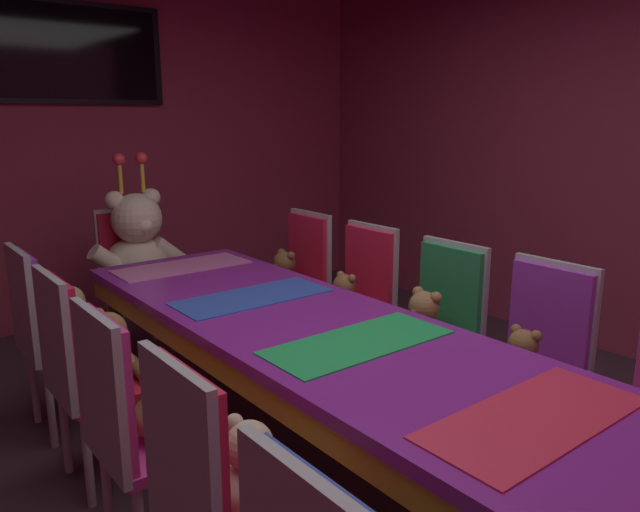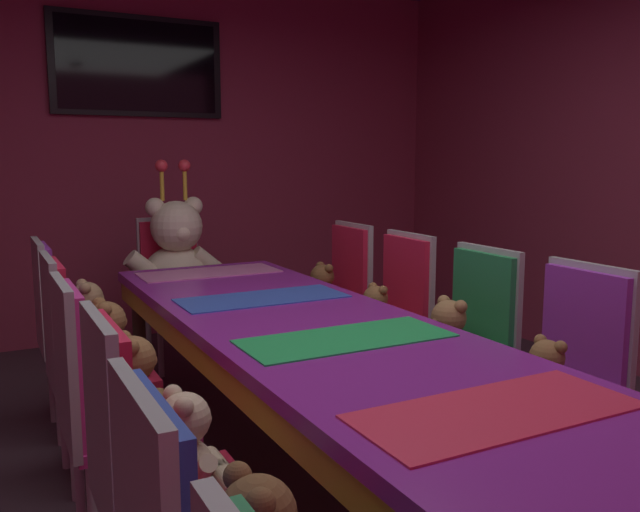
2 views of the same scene
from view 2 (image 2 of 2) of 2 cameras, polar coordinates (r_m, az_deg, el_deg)
The scene contains 21 objects.
wall_back at distance 5.32m, azimuth -15.31°, elevation 8.37°, with size 5.20×0.12×2.80m, color #99334C.
banquet_table at distance 2.41m, azimuth 2.27°, elevation -9.03°, with size 0.90×3.63×0.75m.
chair_left_2 at distance 1.91m, azimuth -15.69°, elevation -16.11°, with size 0.42×0.41×0.98m.
teddy_left_2 at distance 1.95m, azimuth -11.36°, elevation -15.89°, with size 0.24×0.31×0.29m.
chair_left_3 at distance 2.42m, azimuth -19.04°, elevation -10.98°, with size 0.42×0.41×0.98m.
teddy_left_3 at distance 2.44m, azimuth -15.58°, elevation -10.65°, with size 0.26×0.34×0.32m.
chair_left_4 at distance 2.98m, azimuth -20.48°, elevation -7.35°, with size 0.42×0.41×0.98m.
teddy_left_4 at distance 3.00m, azimuth -17.69°, elevation -7.08°, with size 0.27×0.35×0.33m.
chair_left_5 at distance 3.55m, azimuth -21.54°, elevation -4.91°, with size 0.42×0.41×0.98m.
teddy_left_5 at distance 3.57m, azimuth -19.21°, elevation -4.81°, with size 0.25×0.33×0.31m.
chair_right_2 at distance 2.74m, azimuth 20.89°, elevation -8.79°, with size 0.42×0.41×0.98m.
teddy_right_2 at distance 2.64m, azimuth 18.78°, elevation -9.87°, with size 0.22×0.28×0.26m.
chair_right_3 at distance 3.09m, azimuth 13.02°, elevation -6.48°, with size 0.42×0.41×0.98m.
teddy_right_3 at distance 3.00m, azimuth 10.88°, elevation -6.94°, with size 0.26×0.33×0.31m.
chair_right_4 at distance 3.58m, azimuth 6.66°, elevation -4.27°, with size 0.42×0.41×0.98m.
teddy_right_4 at distance 3.51m, azimuth 4.72°, elevation -4.91°, with size 0.22×0.28×0.27m.
chair_right_5 at distance 4.08m, azimuth 1.93°, elevation -2.64°, with size 0.42×0.41×0.98m.
teddy_right_5 at distance 4.01m, azimuth 0.13°, elevation -3.00°, with size 0.24×0.31×0.29m.
throne_chair at distance 4.57m, azimuth -12.64°, elevation -1.64°, with size 0.41×0.42×0.98m.
king_teddy_bear at distance 4.38m, azimuth -12.13°, elevation -0.03°, with size 0.71×0.55×0.91m.
wall_tv at distance 5.27m, azimuth -15.36°, elevation 15.46°, with size 1.26×0.06×0.73m.
Camera 2 is at (-1.15, -1.99, 1.38)m, focal length 37.22 mm.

